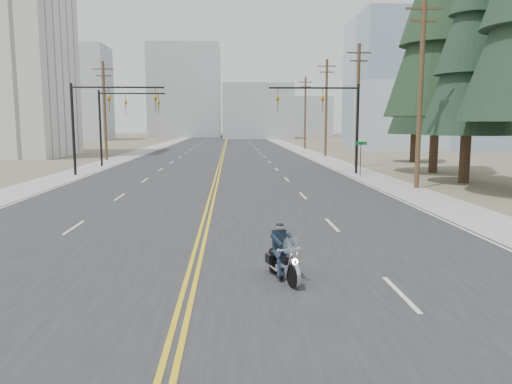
% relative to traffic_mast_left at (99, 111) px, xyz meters
% --- Properties ---
extents(road, '(20.00, 200.00, 0.01)m').
position_rel_traffic_mast_left_xyz_m(road, '(8.98, 38.00, -4.93)').
color(road, '#303033').
rests_on(road, ground).
extents(sidewalk_left, '(3.00, 200.00, 0.01)m').
position_rel_traffic_mast_left_xyz_m(sidewalk_left, '(-2.52, 38.00, -4.93)').
color(sidewalk_left, '#A5A5A0').
rests_on(sidewalk_left, ground).
extents(sidewalk_right, '(3.00, 200.00, 0.01)m').
position_rel_traffic_mast_left_xyz_m(sidewalk_right, '(20.48, 38.00, -4.93)').
color(sidewalk_right, '#A5A5A0').
rests_on(sidewalk_right, ground).
extents(traffic_mast_left, '(7.10, 0.26, 7.00)m').
position_rel_traffic_mast_left_xyz_m(traffic_mast_left, '(0.00, 0.00, 0.00)').
color(traffic_mast_left, black).
rests_on(traffic_mast_left, ground).
extents(traffic_mast_right, '(7.10, 0.26, 7.00)m').
position_rel_traffic_mast_left_xyz_m(traffic_mast_right, '(17.95, 0.00, 0.00)').
color(traffic_mast_right, black).
rests_on(traffic_mast_right, ground).
extents(traffic_mast_far, '(6.10, 0.26, 7.00)m').
position_rel_traffic_mast_left_xyz_m(traffic_mast_far, '(-0.33, 8.00, -0.06)').
color(traffic_mast_far, black).
rests_on(traffic_mast_far, ground).
extents(street_sign, '(0.90, 0.06, 2.62)m').
position_rel_traffic_mast_left_xyz_m(street_sign, '(19.78, -2.00, -3.13)').
color(street_sign, black).
rests_on(street_sign, ground).
extents(utility_pole_b, '(2.20, 0.30, 11.50)m').
position_rel_traffic_mast_left_xyz_m(utility_pole_b, '(21.48, -9.00, 1.05)').
color(utility_pole_b, brown).
rests_on(utility_pole_b, ground).
extents(utility_pole_c, '(2.20, 0.30, 11.00)m').
position_rel_traffic_mast_left_xyz_m(utility_pole_c, '(21.48, 6.00, 0.79)').
color(utility_pole_c, brown).
rests_on(utility_pole_c, ground).
extents(utility_pole_d, '(2.20, 0.30, 11.50)m').
position_rel_traffic_mast_left_xyz_m(utility_pole_d, '(21.48, 21.00, 1.05)').
color(utility_pole_d, brown).
rests_on(utility_pole_d, ground).
extents(utility_pole_e, '(2.20, 0.30, 11.00)m').
position_rel_traffic_mast_left_xyz_m(utility_pole_e, '(21.48, 38.00, 0.79)').
color(utility_pole_e, brown).
rests_on(utility_pole_e, ground).
extents(utility_pole_left, '(2.20, 0.30, 10.50)m').
position_rel_traffic_mast_left_xyz_m(utility_pole_left, '(-3.52, 16.00, 0.54)').
color(utility_pole_left, brown).
rests_on(utility_pole_left, ground).
extents(glass_building, '(24.00, 16.00, 20.00)m').
position_rel_traffic_mast_left_xyz_m(glass_building, '(40.98, 38.00, 5.06)').
color(glass_building, '#9EB5CC').
rests_on(glass_building, ground).
extents(haze_bldg_a, '(14.00, 12.00, 22.00)m').
position_rel_traffic_mast_left_xyz_m(haze_bldg_a, '(-26.02, 83.00, 6.06)').
color(haze_bldg_a, '#B7BCC6').
rests_on(haze_bldg_a, ground).
extents(haze_bldg_b, '(18.00, 14.00, 14.00)m').
position_rel_traffic_mast_left_xyz_m(haze_bldg_b, '(16.98, 93.00, 2.06)').
color(haze_bldg_b, '#ADB2B7').
rests_on(haze_bldg_b, ground).
extents(haze_bldg_c, '(16.00, 12.00, 18.00)m').
position_rel_traffic_mast_left_xyz_m(haze_bldg_c, '(48.98, 78.00, 4.06)').
color(haze_bldg_c, '#B7BCC6').
rests_on(haze_bldg_c, ground).
extents(haze_bldg_d, '(20.00, 15.00, 26.00)m').
position_rel_traffic_mast_left_xyz_m(haze_bldg_d, '(-3.02, 108.00, 8.06)').
color(haze_bldg_d, '#ADB2B7').
rests_on(haze_bldg_d, ground).
extents(haze_bldg_e, '(14.00, 14.00, 12.00)m').
position_rel_traffic_mast_left_xyz_m(haze_bldg_e, '(33.98, 118.00, 1.06)').
color(haze_bldg_e, '#B7BCC6').
rests_on(haze_bldg_e, ground).
extents(haze_bldg_f, '(12.00, 12.00, 16.00)m').
position_rel_traffic_mast_left_xyz_m(haze_bldg_f, '(-41.02, 98.00, 3.06)').
color(haze_bldg_f, '#ADB2B7').
rests_on(haze_bldg_f, ground).
extents(motorcyclist, '(1.29, 2.02, 1.46)m').
position_rel_traffic_mast_left_xyz_m(motorcyclist, '(11.33, -26.76, -4.21)').
color(motorcyclist, black).
rests_on(motorcyclist, ground).
extents(conifer_mid, '(6.03, 6.03, 16.08)m').
position_rel_traffic_mast_left_xyz_m(conifer_mid, '(25.71, -6.39, 4.29)').
color(conifer_mid, '#382619').
rests_on(conifer_mid, ground).
extents(conifer_tall, '(8.15, 8.15, 22.64)m').
position_rel_traffic_mast_left_xyz_m(conifer_tall, '(26.40, 0.51, 8.07)').
color(conifer_tall, '#382619').
rests_on(conifer_tall, ground).
extents(conifer_far, '(5.41, 5.41, 14.48)m').
position_rel_traffic_mast_left_xyz_m(conifer_far, '(28.91, 11.73, 3.37)').
color(conifer_far, '#382619').
rests_on(conifer_far, ground).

